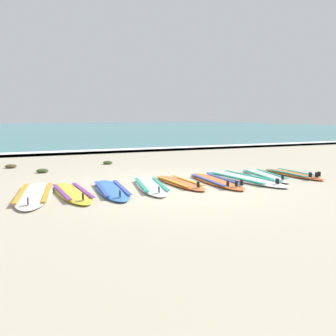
{
  "coord_description": "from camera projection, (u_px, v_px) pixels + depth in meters",
  "views": [
    {
      "loc": [
        -3.13,
        -6.79,
        1.42
      ],
      "look_at": [
        0.12,
        0.84,
        0.25
      ],
      "focal_mm": 39.49,
      "sensor_mm": 36.0,
      "label": 1
    }
  ],
  "objects": [
    {
      "name": "ground_plane",
      "position": [
        179.0,
        186.0,
        7.59
      ],
      "size": [
        80.0,
        80.0,
        0.0
      ],
      "primitive_type": "plane",
      "color": "#B7AD93"
    },
    {
      "name": "sea",
      "position": [
        41.0,
        128.0,
        41.29
      ],
      "size": [
        80.0,
        60.0,
        0.1
      ],
      "primitive_type": "cube",
      "color": "teal",
      "rests_on": "ground"
    },
    {
      "name": "wave_foam_strip",
      "position": [
        99.0,
        151.0,
        14.29
      ],
      "size": [
        80.0,
        0.73,
        0.11
      ],
      "primitive_type": "cube",
      "color": "white",
      "rests_on": "ground"
    },
    {
      "name": "surfboard_0",
      "position": [
        34.0,
        194.0,
        6.59
      ],
      "size": [
        0.98,
        2.52,
        0.18
      ],
      "color": "white",
      "rests_on": "ground"
    },
    {
      "name": "surfboard_1",
      "position": [
        72.0,
        193.0,
        6.73
      ],
      "size": [
        0.66,
        2.16,
        0.18
      ],
      "color": "yellow",
      "rests_on": "ground"
    },
    {
      "name": "surfboard_2",
      "position": [
        112.0,
        190.0,
        7.0
      ],
      "size": [
        0.71,
        2.18,
        0.18
      ],
      "color": "#3875CC",
      "rests_on": "ground"
    },
    {
      "name": "surfboard_3",
      "position": [
        151.0,
        186.0,
        7.37
      ],
      "size": [
        0.91,
        2.19,
        0.18
      ],
      "color": "white",
      "rests_on": "ground"
    },
    {
      "name": "surfboard_4",
      "position": [
        180.0,
        183.0,
        7.73
      ],
      "size": [
        0.58,
        1.97,
        0.18
      ],
      "color": "orange",
      "rests_on": "ground"
    },
    {
      "name": "surfboard_5",
      "position": [
        216.0,
        181.0,
        7.93
      ],
      "size": [
        0.66,
        2.23,
        0.18
      ],
      "color": "orange",
      "rests_on": "ground"
    },
    {
      "name": "surfboard_6",
      "position": [
        243.0,
        178.0,
        8.27
      ],
      "size": [
        0.94,
        2.66,
        0.18
      ],
      "color": "white",
      "rests_on": "ground"
    },
    {
      "name": "surfboard_7",
      "position": [
        265.0,
        175.0,
        8.67
      ],
      "size": [
        0.85,
        2.1,
        0.18
      ],
      "color": "white",
      "rests_on": "ground"
    },
    {
      "name": "surfboard_8",
      "position": [
        293.0,
        174.0,
        8.87
      ],
      "size": [
        0.53,
        1.92,
        0.18
      ],
      "color": "orange",
      "rests_on": "ground"
    },
    {
      "name": "seaweed_clump_near_shoreline",
      "position": [
        108.0,
        163.0,
        10.95
      ],
      "size": [
        0.29,
        0.23,
        0.1
      ],
      "primitive_type": "ellipsoid",
      "color": "#384723",
      "rests_on": "ground"
    },
    {
      "name": "seaweed_clump_mid_sand",
      "position": [
        42.0,
        171.0,
        9.3
      ],
      "size": [
        0.3,
        0.24,
        0.1
      ],
      "primitive_type": "ellipsoid",
      "color": "#384723",
      "rests_on": "ground"
    },
    {
      "name": "seaweed_clump_by_the_boards",
      "position": [
        11.0,
        166.0,
        10.13
      ],
      "size": [
        0.31,
        0.24,
        0.11
      ],
      "primitive_type": "ellipsoid",
      "color": "#4C4228",
      "rests_on": "ground"
    }
  ]
}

